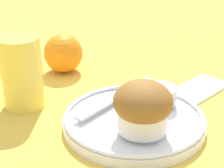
% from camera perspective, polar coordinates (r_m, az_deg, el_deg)
% --- Properties ---
extents(ground_plane, '(3.00, 3.00, 0.00)m').
position_cam_1_polar(ground_plane, '(0.55, 3.33, -6.43)').
color(ground_plane, gold).
extents(plate, '(0.21, 0.21, 0.02)m').
position_cam_1_polar(plate, '(0.55, 3.97, -5.52)').
color(plate, white).
rests_on(plate, ground_plane).
extents(muffin, '(0.08, 0.08, 0.07)m').
position_cam_1_polar(muffin, '(0.49, 4.72, -3.46)').
color(muffin, silver).
rests_on(muffin, plate).
extents(cream_ramekin, '(0.05, 0.05, 0.02)m').
position_cam_1_polar(cream_ramekin, '(0.57, 7.49, -1.62)').
color(cream_ramekin, silver).
rests_on(cream_ramekin, plate).
extents(berry_pair, '(0.03, 0.01, 0.01)m').
position_cam_1_polar(berry_pair, '(0.57, 2.21, -2.38)').
color(berry_pair, '#4C194C').
rests_on(berry_pair, plate).
extents(butter_knife, '(0.18, 0.03, 0.00)m').
position_cam_1_polar(butter_knife, '(0.59, 0.82, -1.97)').
color(butter_knife, '#B7B7BC').
rests_on(butter_knife, plate).
extents(orange_fruit, '(0.07, 0.07, 0.07)m').
position_cam_1_polar(orange_fruit, '(0.73, -7.43, 4.68)').
color(orange_fruit, orange).
rests_on(orange_fruit, ground_plane).
extents(juice_glass, '(0.06, 0.06, 0.11)m').
position_cam_1_polar(juice_glass, '(0.60, -13.61, 1.68)').
color(juice_glass, '#EAD14C').
rests_on(juice_glass, ground_plane).
extents(folded_napkin, '(0.11, 0.06, 0.01)m').
position_cam_1_polar(folded_napkin, '(0.68, 13.42, -0.58)').
color(folded_napkin, white).
rests_on(folded_napkin, ground_plane).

